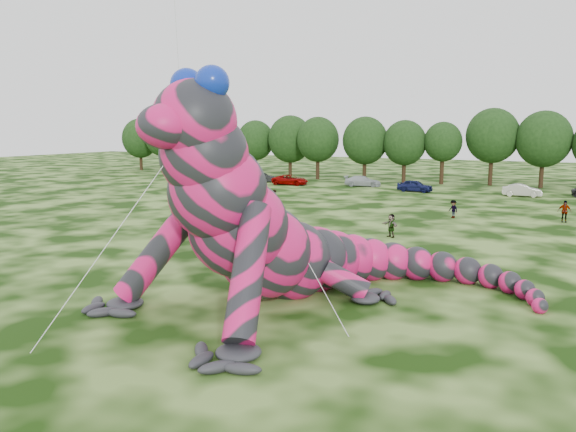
# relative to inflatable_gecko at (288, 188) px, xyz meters

# --- Properties ---
(ground) EXTENTS (240.00, 240.00, 0.00)m
(ground) POSITION_rel_inflatable_gecko_xyz_m (-5.27, -0.56, -5.13)
(ground) COLOR #16330A
(ground) RESTS_ON ground
(inflatable_gecko) EXTENTS (22.88, 24.93, 10.26)m
(inflatable_gecko) POSITION_rel_inflatable_gecko_xyz_m (0.00, 0.00, 0.00)
(inflatable_gecko) COLOR #D61561
(inflatable_gecko) RESTS_ON ground
(flying_kite) EXTENTS (2.16, 3.67, 17.49)m
(flying_kite) POSITION_rel_inflatable_gecko_xyz_m (-11.35, 6.79, 10.37)
(flying_kite) COLOR red
(flying_kite) RESTS_ON ground
(tree_0) EXTENTS (6.91, 6.22, 9.51)m
(tree_0) POSITION_rel_inflatable_gecko_xyz_m (-59.83, 58.68, -0.38)
(tree_0) COLOR black
(tree_0) RESTS_ON ground
(tree_1) EXTENTS (6.74, 6.07, 9.81)m
(tree_1) POSITION_rel_inflatable_gecko_xyz_m (-53.62, 57.50, -0.23)
(tree_1) COLOR black
(tree_1) RESTS_ON ground
(tree_2) EXTENTS (7.04, 6.34, 9.64)m
(tree_2) POSITION_rel_inflatable_gecko_xyz_m (-48.29, 58.21, -0.31)
(tree_2) COLOR black
(tree_2) RESTS_ON ground
(tree_3) EXTENTS (5.81, 5.23, 9.44)m
(tree_3) POSITION_rel_inflatable_gecko_xyz_m (-40.99, 56.51, -0.41)
(tree_3) COLOR black
(tree_3) RESTS_ON ground
(tree_4) EXTENTS (6.22, 5.60, 9.06)m
(tree_4) POSITION_rel_inflatable_gecko_xyz_m (-34.91, 58.16, -0.60)
(tree_4) COLOR black
(tree_4) RESTS_ON ground
(tree_5) EXTENTS (7.16, 6.44, 9.80)m
(tree_5) POSITION_rel_inflatable_gecko_xyz_m (-28.39, 57.88, -0.23)
(tree_5) COLOR black
(tree_5) RESTS_ON ground
(tree_6) EXTENTS (6.52, 5.86, 9.49)m
(tree_6) POSITION_rel_inflatable_gecko_xyz_m (-22.83, 56.13, -0.38)
(tree_6) COLOR black
(tree_6) RESTS_ON ground
(tree_7) EXTENTS (6.68, 6.01, 9.48)m
(tree_7) POSITION_rel_inflatable_gecko_xyz_m (-15.35, 56.25, -0.39)
(tree_7) COLOR black
(tree_7) RESTS_ON ground
(tree_8) EXTENTS (6.14, 5.53, 8.94)m
(tree_8) POSITION_rel_inflatable_gecko_xyz_m (-9.49, 56.43, -0.66)
(tree_8) COLOR black
(tree_8) RESTS_ON ground
(tree_9) EXTENTS (5.27, 4.74, 8.68)m
(tree_9) POSITION_rel_inflatable_gecko_xyz_m (-4.20, 56.79, -0.79)
(tree_9) COLOR black
(tree_9) RESTS_ON ground
(tree_10) EXTENTS (7.09, 6.38, 10.50)m
(tree_10) POSITION_rel_inflatable_gecko_xyz_m (2.13, 58.02, 0.12)
(tree_10) COLOR black
(tree_10) RESTS_ON ground
(tree_11) EXTENTS (7.01, 6.31, 10.07)m
(tree_11) POSITION_rel_inflatable_gecko_xyz_m (8.52, 57.64, -0.10)
(tree_11) COLOR black
(tree_11) RESTS_ON ground
(car_0) EXTENTS (4.11, 1.96, 1.36)m
(car_0) POSITION_rel_inflatable_gecko_xyz_m (-36.48, 46.46, -4.45)
(car_0) COLOR silver
(car_0) RESTS_ON ground
(car_1) EXTENTS (4.14, 1.47, 1.36)m
(car_1) POSITION_rel_inflatable_gecko_xyz_m (-28.49, 48.47, -4.45)
(car_1) COLOR black
(car_1) RESTS_ON ground
(car_2) EXTENTS (5.12, 2.54, 1.39)m
(car_2) POSITION_rel_inflatable_gecko_xyz_m (-22.74, 46.39, -4.43)
(car_2) COLOR #8C0302
(car_2) RESTS_ON ground
(car_3) EXTENTS (5.12, 2.72, 1.41)m
(car_3) POSITION_rel_inflatable_gecko_xyz_m (-13.14, 49.10, -4.42)
(car_3) COLOR #AEB4B7
(car_3) RESTS_ON ground
(car_4) EXTENTS (4.43, 2.02, 1.47)m
(car_4) POSITION_rel_inflatable_gecko_xyz_m (-5.24, 45.86, -4.39)
(car_4) COLOR #121747
(car_4) RESTS_ON ground
(car_5) EXTENTS (4.41, 1.81, 1.42)m
(car_5) POSITION_rel_inflatable_gecko_xyz_m (7.01, 46.46, -4.42)
(car_5) COLOR beige
(car_5) RESTS_ON ground
(spectator_4) EXTENTS (0.98, 0.88, 1.68)m
(spectator_4) POSITION_rel_inflatable_gecko_xyz_m (-22.34, 35.67, -4.29)
(spectator_4) COLOR gray
(spectator_4) RESTS_ON ground
(spectator_2) EXTENTS (1.18, 1.10, 1.59)m
(spectator_2) POSITION_rel_inflatable_gecko_xyz_m (2.74, 27.07, -4.33)
(spectator_2) COLOR gray
(spectator_2) RESTS_ON ground
(spectator_3) EXTENTS (1.13, 0.58, 1.85)m
(spectator_3) POSITION_rel_inflatable_gecko_xyz_m (11.51, 28.93, -4.21)
(spectator_3) COLOR gray
(spectator_3) RESTS_ON ground
(spectator_1) EXTENTS (1.08, 1.15, 1.90)m
(spectator_1) POSITION_rel_inflatable_gecko_xyz_m (-13.81, 24.82, -4.18)
(spectator_1) COLOR gray
(spectator_1) RESTS_ON ground
(spectator_5) EXTENTS (1.60, 1.34, 1.72)m
(spectator_5) POSITION_rel_inflatable_gecko_xyz_m (0.31, 16.13, -4.27)
(spectator_5) COLOR gray
(spectator_5) RESTS_ON ground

